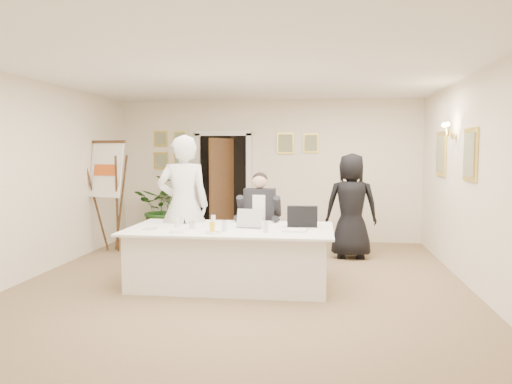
{
  "coord_description": "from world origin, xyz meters",
  "views": [
    {
      "loc": [
        1.04,
        -6.42,
        1.8
      ],
      "look_at": [
        0.13,
        0.6,
        1.21
      ],
      "focal_mm": 35.0,
      "sensor_mm": 36.0,
      "label": 1
    }
  ],
  "objects": [
    {
      "name": "floor",
      "position": [
        0.0,
        0.0,
        0.0
      ],
      "size": [
        7.0,
        7.0,
        0.0
      ],
      "primitive_type": "plane",
      "color": "brown",
      "rests_on": "ground"
    },
    {
      "name": "ceiling",
      "position": [
        0.0,
        0.0,
        2.8
      ],
      "size": [
        6.0,
        7.0,
        0.02
      ],
      "primitive_type": "cube",
      "color": "white",
      "rests_on": "wall_back"
    },
    {
      "name": "wall_back",
      "position": [
        0.0,
        3.5,
        1.4
      ],
      "size": [
        6.0,
        0.1,
        2.8
      ],
      "primitive_type": "cube",
      "color": "#F0E7CB",
      "rests_on": "floor"
    },
    {
      "name": "wall_front",
      "position": [
        0.0,
        -3.5,
        1.4
      ],
      "size": [
        6.0,
        0.1,
        2.8
      ],
      "primitive_type": "cube",
      "color": "#F0E7CB",
      "rests_on": "floor"
    },
    {
      "name": "wall_left",
      "position": [
        -3.0,
        0.0,
        1.4
      ],
      "size": [
        0.1,
        7.0,
        2.8
      ],
      "primitive_type": "cube",
      "color": "#F0E7CB",
      "rests_on": "floor"
    },
    {
      "name": "wall_right",
      "position": [
        3.0,
        0.0,
        1.4
      ],
      "size": [
        0.1,
        7.0,
        2.8
      ],
      "primitive_type": "cube",
      "color": "#F0E7CB",
      "rests_on": "floor"
    },
    {
      "name": "doorway",
      "position": [
        -0.88,
        3.32,
        1.04
      ],
      "size": [
        1.14,
        0.86,
        2.2
      ],
      "color": "black",
      "rests_on": "floor"
    },
    {
      "name": "pictures_back_wall",
      "position": [
        -0.8,
        3.47,
        1.85
      ],
      "size": [
        3.4,
        0.06,
        0.8
      ],
      "primitive_type": null,
      "color": "#E3C84D",
      "rests_on": "wall_back"
    },
    {
      "name": "pictures_right_wall",
      "position": [
        2.97,
        1.2,
        1.75
      ],
      "size": [
        0.06,
        2.2,
        0.8
      ],
      "primitive_type": null,
      "color": "#E3C84D",
      "rests_on": "wall_right"
    },
    {
      "name": "wall_sconce",
      "position": [
        2.9,
        1.2,
        2.1
      ],
      "size": [
        0.2,
        0.3,
        0.24
      ],
      "primitive_type": null,
      "color": "gold",
      "rests_on": "wall_right"
    },
    {
      "name": "conference_table",
      "position": [
        -0.14,
        0.07,
        0.39
      ],
      "size": [
        2.72,
        1.45,
        0.78
      ],
      "color": "white",
      "rests_on": "floor"
    },
    {
      "name": "seated_man",
      "position": [
        0.13,
        1.04,
        0.75
      ],
      "size": [
        0.78,
        0.81,
        1.49
      ],
      "primitive_type": null,
      "rotation": [
        0.0,
        0.0,
        0.24
      ],
      "color": "black",
      "rests_on": "floor"
    },
    {
      "name": "flip_chart",
      "position": [
        -2.63,
        1.97,
        0.9
      ],
      "size": [
        0.7,
        0.52,
        1.94
      ],
      "color": "#341D10",
      "rests_on": "floor"
    },
    {
      "name": "standing_man",
      "position": [
        -0.91,
        0.5,
        1.01
      ],
      "size": [
        0.85,
        0.68,
        2.02
      ],
      "primitive_type": "imported",
      "rotation": [
        0.0,
        0.0,
        3.45
      ],
      "color": "silver",
      "rests_on": "floor"
    },
    {
      "name": "standing_woman",
      "position": [
        1.56,
        2.0,
        0.88
      ],
      "size": [
        0.87,
        0.58,
        1.76
      ],
      "primitive_type": "imported",
      "rotation": [
        0.0,
        0.0,
        3.12
      ],
      "color": "black",
      "rests_on": "floor"
    },
    {
      "name": "potted_palm",
      "position": [
        -2.0,
        3.2,
        0.66
      ],
      "size": [
        1.32,
        1.18,
        1.33
      ],
      "primitive_type": "imported",
      "rotation": [
        0.0,
        0.0,
        0.13
      ],
      "color": "#25551C",
      "rests_on": "floor"
    },
    {
      "name": "laptop",
      "position": [
        0.12,
        0.17,
        0.91
      ],
      "size": [
        0.38,
        0.39,
        0.28
      ],
      "primitive_type": null,
      "rotation": [
        0.0,
        0.0,
        -0.11
      ],
      "color": "#B7BABC",
      "rests_on": "conference_table"
    },
    {
      "name": "laptop_bag",
      "position": [
        0.8,
        0.26,
        0.92
      ],
      "size": [
        0.41,
        0.14,
        0.28
      ],
      "primitive_type": "cube",
      "rotation": [
        0.0,
        0.0,
        0.07
      ],
      "color": "black",
      "rests_on": "conference_table"
    },
    {
      "name": "paper_stack",
      "position": [
        0.72,
        -0.13,
        0.79
      ],
      "size": [
        0.32,
        0.24,
        0.03
      ],
      "primitive_type": "cube",
      "rotation": [
        0.0,
        0.0,
        -0.13
      ],
      "color": "white",
      "rests_on": "conference_table"
    },
    {
      "name": "plate_left",
      "position": [
        -1.15,
        -0.22,
        0.78
      ],
      "size": [
        0.22,
        0.22,
        0.01
      ],
      "primitive_type": "cylinder",
      "rotation": [
        0.0,
        0.0,
        0.04
      ],
      "color": "white",
      "rests_on": "conference_table"
    },
    {
      "name": "plate_mid",
      "position": [
        -0.74,
        -0.38,
        0.78
      ],
      "size": [
        0.24,
        0.24,
        0.01
      ],
      "primitive_type": "cylinder",
      "rotation": [
        0.0,
        0.0,
        -0.22
      ],
      "color": "white",
      "rests_on": "conference_table"
    },
    {
      "name": "plate_near",
      "position": [
        -0.28,
        -0.4,
        0.78
      ],
      "size": [
        0.26,
        0.26,
        0.01
      ],
      "primitive_type": "cylinder",
      "rotation": [
        0.0,
        0.0,
        0.3
      ],
      "color": "white",
      "rests_on": "conference_table"
    },
    {
      "name": "glass_a",
      "position": [
        -0.87,
        0.02,
        0.84
      ],
      "size": [
        0.08,
        0.08,
        0.14
      ],
      "primitive_type": "cylinder",
      "rotation": [
        0.0,
        0.0,
        0.21
      ],
      "color": "silver",
      "rests_on": "conference_table"
    },
    {
      "name": "glass_b",
      "position": [
        -0.17,
        -0.23,
        0.84
      ],
      "size": [
        0.07,
        0.07,
        0.14
      ],
      "primitive_type": "cylinder",
      "rotation": [
        0.0,
        0.0,
        -0.1
      ],
      "color": "silver",
      "rests_on": "conference_table"
    },
    {
      "name": "glass_c",
      "position": [
        0.36,
        -0.26,
        0.84
      ],
      "size": [
        0.08,
        0.08,
        0.14
      ],
      "primitive_type": "cylinder",
      "rotation": [
        0.0,
        0.0,
        -0.17
      ],
      "color": "silver",
      "rests_on": "conference_table"
    },
    {
      "name": "glass_d",
      "position": [
        -0.42,
        0.28,
        0.84
      ],
      "size": [
        0.07,
        0.07,
        0.14
      ],
      "primitive_type": "cylinder",
      "rotation": [
        0.0,
        0.0,
        -0.11
      ],
      "color": "silver",
      "rests_on": "conference_table"
    },
    {
      "name": "oj_glass",
      "position": [
        -0.3,
        -0.32,
        0.84
      ],
      "size": [
        0.08,
        0.08,
        0.13
      ],
      "primitive_type": "cylinder",
      "rotation": [
        0.0,
        0.0,
        0.21
      ],
      "color": "yellow",
      "rests_on": "conference_table"
    },
    {
      "name": "steel_jug",
      "position": [
        -0.63,
        -0.08,
        0.83
      ],
      "size": [
        0.09,
        0.09,
        0.11
      ],
      "primitive_type": "cylinder",
      "rotation": [
        0.0,
        0.0,
        -0.03
      ],
      "color": "silver",
      "rests_on": "conference_table"
    }
  ]
}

